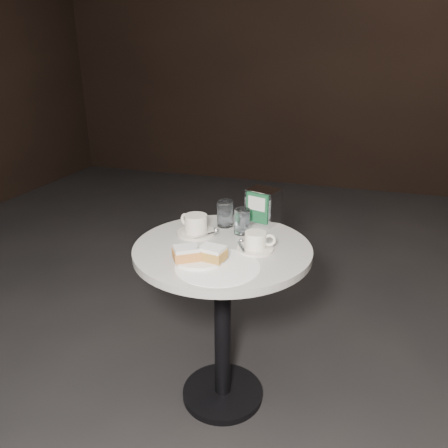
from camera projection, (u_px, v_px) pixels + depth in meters
ground at (223, 395)px, 1.98m from camera, size 7.00×7.00×0.00m
cafe_table at (223, 290)px, 1.78m from camera, size 0.70×0.70×0.74m
sugar_spill at (218, 266)px, 1.55m from camera, size 0.34×0.34×0.00m
beignet_plate at (199, 255)px, 1.58m from camera, size 0.23×0.23×0.06m
coffee_cup_left at (196, 226)px, 1.81m from camera, size 0.21×0.21×0.08m
coffee_cup_right at (256, 242)px, 1.66m from camera, size 0.17×0.17×0.07m
water_glass_left at (225, 214)px, 1.89m from camera, size 0.08×0.08×0.11m
water_glass_right at (242, 222)px, 1.81m from camera, size 0.08×0.08×0.11m
napkin_dispenser at (263, 206)px, 1.92m from camera, size 0.16×0.14×0.15m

